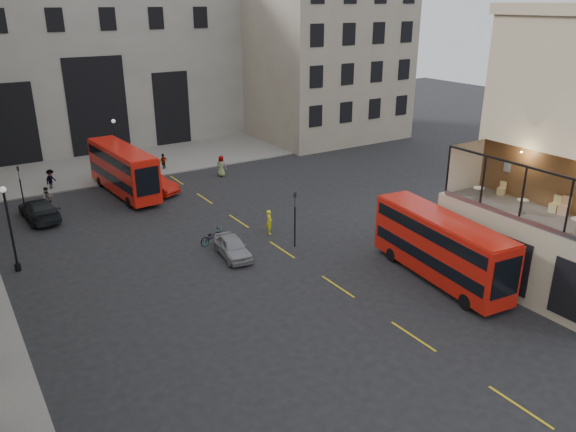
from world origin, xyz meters
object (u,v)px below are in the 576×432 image
car_c (39,209)px  bus_far (123,168)px  car_a (233,247)px  cafe_chair_d (501,191)px  pedestrian_b (51,180)px  cafe_table_far (478,192)px  cyclist (269,222)px  traffic_light_near (295,212)px  traffic_light_far (21,184)px  cafe_chair_c (555,207)px  pedestrian_d (221,166)px  street_lamp_a (11,234)px  pedestrian_c (163,162)px  bus_near (441,245)px  street_lamp_b (117,151)px  car_b (151,184)px  pedestrian_a (48,198)px  cafe_chair_b (564,209)px  bicycle (212,236)px  cafe_table_mid (522,204)px

car_c → bus_far: bearing=-164.9°
car_a → cafe_chair_d: (12.76, -9.70, 4.17)m
pedestrian_b → cafe_table_far: (17.75, -29.97, 4.20)m
car_a → cyclist: bearing=34.4°
traffic_light_near → traffic_light_far: 21.26m
pedestrian_b → cafe_chair_c: 39.03m
cafe_table_far → cyclist: bearing=120.9°
bus_far → pedestrian_d: bearing=1.5°
car_a → cafe_table_far: size_ratio=5.22×
pedestrian_b → street_lamp_a: bearing=-150.0°
bus_far → car_c: bus_far is taller
car_c → pedestrian_c: size_ratio=3.28×
street_lamp_a → bus_near: street_lamp_a is taller
street_lamp_b → pedestrian_d: 9.57m
traffic_light_near → car_b: (-4.11, 15.75, -1.60)m
pedestrian_a → cafe_chair_b: cafe_chair_b is taller
traffic_light_near → cafe_chair_d: 12.59m
bicycle → cafe_chair_c: 20.77m
traffic_light_near → cyclist: bearing=95.4°
pedestrian_a → car_c: bearing=-115.8°
street_lamp_a → street_lamp_b: 19.42m
street_lamp_a → car_c: bearing=71.6°
car_c → cyclist: 17.34m
street_lamp_b → bus_far: size_ratio=0.53×
traffic_light_far → car_a: size_ratio=0.98×
cafe_chair_d → car_a: bearing=142.8°
car_c → cafe_chair_d: bearing=130.0°
cafe_table_mid → bus_far: bearing=115.0°
bus_far → cafe_table_mid: (13.09, -28.12, 2.85)m
cyclist → cafe_chair_c: size_ratio=1.91×
pedestrian_b → pedestrian_d: (14.07, -4.25, 0.07)m
cafe_table_mid → cafe_chair_b: bearing=-39.8°
cyclist → cafe_chair_c: (8.86, -15.11, 4.01)m
pedestrian_c → street_lamp_a: bearing=21.9°
pedestrian_b → cafe_chair_d: size_ratio=2.29×
car_a → pedestrian_c: bearing=87.9°
traffic_light_near → cyclist: (-0.27, 2.84, -1.56)m
car_a → street_lamp_b: bearing=99.4°
pedestrian_c → cafe_table_mid: (7.77, -33.19, 4.29)m
traffic_light_near → cafe_table_mid: cafe_table_mid is taller
traffic_light_near → pedestrian_d: 17.29m
car_b → car_c: (-9.12, -1.41, -0.06)m
bus_near → cafe_chair_b: size_ratio=10.13×
car_a → cafe_table_far: (10.85, -9.59, 4.43)m
pedestrian_c → car_a: bearing=56.7°
cafe_table_far → car_a: bearing=138.5°
car_b → cafe_chair_c: size_ratio=5.51×
cyclist → street_lamp_b: bearing=31.1°
cyclist → traffic_light_far: bearing=63.4°
bicycle → cafe_table_mid: size_ratio=2.63×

